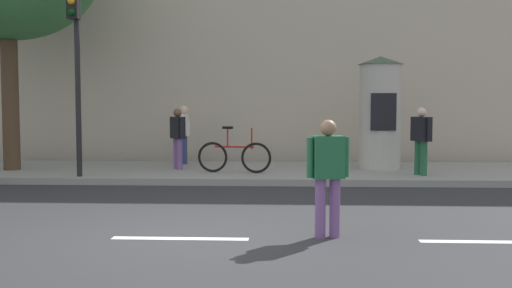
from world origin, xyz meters
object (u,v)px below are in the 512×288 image
poster_column (380,112)px  pedestrian_in_red_top (327,168)px  pedestrian_in_light_jacket (179,133)px  traffic_light (75,48)px  bicycle_leaning (234,156)px  pedestrian_in_dark_shirt (421,135)px  pedestrian_with_backpack (183,130)px

poster_column → pedestrian_in_red_top: bearing=-104.4°
pedestrian_in_red_top → pedestrian_in_light_jacket: pedestrian_in_light_jacket is taller
traffic_light → bicycle_leaning: (3.40, 0.97, -2.44)m
bicycle_leaning → pedestrian_in_dark_shirt: bearing=-4.0°
poster_column → bicycle_leaning: bearing=-163.9°
pedestrian_in_dark_shirt → bicycle_leaning: 4.31m
pedestrian_in_red_top → poster_column: bearing=75.6°
poster_column → pedestrian_with_backpack: (-5.10, 0.97, -0.49)m
traffic_light → pedestrian_in_dark_shirt: size_ratio=2.74×
traffic_light → pedestrian_with_backpack: size_ratio=2.67×
pedestrian_in_dark_shirt → pedestrian_in_light_jacket: bearing=169.9°
poster_column → bicycle_leaning: size_ratio=1.59×
pedestrian_in_red_top → pedestrian_with_backpack: size_ratio=0.99×
poster_column → pedestrian_with_backpack: 5.22m
pedestrian_in_red_top → pedestrian_in_dark_shirt: pedestrian_in_dark_shirt is taller
traffic_light → pedestrian_in_red_top: bearing=-44.4°
traffic_light → pedestrian_in_dark_shirt: 7.94m
traffic_light → bicycle_leaning: traffic_light is taller
traffic_light → poster_column: traffic_light is taller
pedestrian_in_dark_shirt → pedestrian_with_backpack: bearing=158.5°
pedestrian_in_light_jacket → pedestrian_with_backpack: bearing=94.6°
traffic_light → pedestrian_with_backpack: traffic_light is taller
poster_column → pedestrian_in_red_top: (-1.81, -7.04, -0.65)m
pedestrian_in_light_jacket → bicycle_leaning: pedestrian_in_light_jacket is taller
pedestrian_in_dark_shirt → bicycle_leaning: (-4.27, 0.30, -0.51)m
pedestrian_with_backpack → bicycle_leaning: bearing=-52.2°
traffic_light → pedestrian_in_red_top: 7.49m
poster_column → pedestrian_in_dark_shirt: poster_column is taller
poster_column → pedestrian_in_dark_shirt: size_ratio=1.82×
traffic_light → pedestrian_in_dark_shirt: traffic_light is taller
pedestrian_in_red_top → bicycle_leaning: bearing=106.2°
bicycle_leaning → pedestrian_with_backpack: bearing=127.8°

